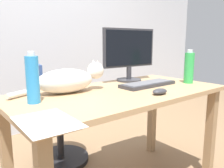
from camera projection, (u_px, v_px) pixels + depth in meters
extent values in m
cube|color=silver|center=(30.00, 19.00, 2.58)|extent=(6.00, 0.04, 2.60)
cube|color=tan|center=(121.00, 93.00, 1.50)|extent=(1.43, 0.70, 0.03)
cube|color=#977752|center=(210.00, 135.00, 1.75)|extent=(0.06, 0.06, 0.71)
cube|color=#977752|center=(7.00, 159.00, 1.39)|extent=(0.06, 0.06, 0.71)
cube|color=#977752|center=(152.00, 116.00, 2.20)|extent=(0.06, 0.06, 0.71)
cylinder|color=black|center=(61.00, 159.00, 2.06)|extent=(0.48, 0.48, 0.04)
cylinder|color=black|center=(60.00, 139.00, 2.03)|extent=(0.06, 0.06, 0.42)
cylinder|color=navy|center=(59.00, 112.00, 1.98)|extent=(0.44, 0.44, 0.06)
cube|color=navy|center=(35.00, 88.00, 1.85)|extent=(0.12, 0.36, 0.40)
cylinder|color=#333338|center=(129.00, 80.00, 1.87)|extent=(0.20, 0.20, 0.01)
cylinder|color=#333338|center=(129.00, 73.00, 1.85)|extent=(0.04, 0.04, 0.10)
cube|color=#333338|center=(129.00, 48.00, 1.82)|extent=(0.48, 0.07, 0.30)
cube|color=black|center=(130.00, 48.00, 1.81)|extent=(0.45, 0.04, 0.27)
cube|color=#333338|center=(148.00, 84.00, 1.66)|extent=(0.44, 0.15, 0.02)
cube|color=slate|center=(148.00, 82.00, 1.66)|extent=(0.40, 0.12, 0.00)
ellipsoid|color=silver|center=(65.00, 81.00, 1.42)|extent=(0.38, 0.22, 0.15)
sphere|color=silver|center=(96.00, 71.00, 1.53)|extent=(0.11, 0.11, 0.11)
cone|color=silver|center=(93.00, 63.00, 1.54)|extent=(0.04, 0.04, 0.04)
cone|color=silver|center=(98.00, 64.00, 1.49)|extent=(0.04, 0.04, 0.04)
cylinder|color=silver|center=(20.00, 94.00, 1.33)|extent=(0.18, 0.10, 0.03)
ellipsoid|color=#333338|center=(160.00, 91.00, 1.39)|extent=(0.11, 0.06, 0.04)
cube|color=white|center=(47.00, 122.00, 0.92)|extent=(0.22, 0.30, 0.00)
cylinder|color=#2D8CD1|center=(33.00, 80.00, 1.18)|extent=(0.07, 0.07, 0.24)
cylinder|color=silver|center=(31.00, 54.00, 1.15)|extent=(0.04, 0.04, 0.02)
cylinder|color=green|center=(189.00, 68.00, 1.75)|extent=(0.07, 0.07, 0.23)
cylinder|color=silver|center=(190.00, 51.00, 1.73)|extent=(0.04, 0.04, 0.02)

